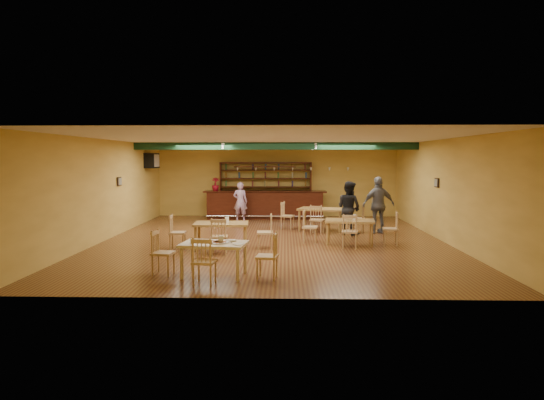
{
  "coord_description": "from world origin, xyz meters",
  "views": [
    {
      "loc": [
        0.36,
        -14.14,
        2.44
      ],
      "look_at": [
        -0.05,
        0.6,
        1.15
      ],
      "focal_mm": 31.55,
      "sensor_mm": 36.0,
      "label": 1
    }
  ],
  "objects_px": {
    "patron_right_a": "(349,208)",
    "near_table": "(214,260)",
    "patron_bar": "(240,202)",
    "bar_counter": "(265,205)",
    "dining_table_d": "(350,232)",
    "dining_table_b": "(322,219)",
    "dining_table_c": "(221,236)"
  },
  "relations": [
    {
      "from": "near_table",
      "to": "patron_right_a",
      "type": "bearing_deg",
      "value": 65.22
    },
    {
      "from": "patron_bar",
      "to": "dining_table_d",
      "type": "bearing_deg",
      "value": 131.64
    },
    {
      "from": "dining_table_d",
      "to": "near_table",
      "type": "xyz_separation_m",
      "value": [
        -3.31,
        -3.89,
        0.01
      ]
    },
    {
      "from": "near_table",
      "to": "patron_bar",
      "type": "relative_size",
      "value": 0.87
    },
    {
      "from": "bar_counter",
      "to": "dining_table_b",
      "type": "distance_m",
      "value": 3.86
    },
    {
      "from": "bar_counter",
      "to": "dining_table_d",
      "type": "height_order",
      "value": "bar_counter"
    },
    {
      "from": "near_table",
      "to": "dining_table_c",
      "type": "bearing_deg",
      "value": 102.24
    },
    {
      "from": "patron_bar",
      "to": "patron_right_a",
      "type": "xyz_separation_m",
      "value": [
        3.79,
        -3.23,
        0.1
      ]
    },
    {
      "from": "dining_table_c",
      "to": "patron_right_a",
      "type": "height_order",
      "value": "patron_right_a"
    },
    {
      "from": "dining_table_b",
      "to": "dining_table_c",
      "type": "distance_m",
      "value": 4.5
    },
    {
      "from": "near_table",
      "to": "patron_bar",
      "type": "height_order",
      "value": "patron_bar"
    },
    {
      "from": "dining_table_d",
      "to": "patron_bar",
      "type": "xyz_separation_m",
      "value": [
        -3.6,
        4.89,
        0.42
      ]
    },
    {
      "from": "bar_counter",
      "to": "near_table",
      "type": "height_order",
      "value": "bar_counter"
    },
    {
      "from": "near_table",
      "to": "patron_right_a",
      "type": "height_order",
      "value": "patron_right_a"
    },
    {
      "from": "patron_right_a",
      "to": "near_table",
      "type": "bearing_deg",
      "value": 103.33
    },
    {
      "from": "dining_table_c",
      "to": "patron_bar",
      "type": "xyz_separation_m",
      "value": [
        -0.04,
        5.83,
        0.4
      ]
    },
    {
      "from": "patron_bar",
      "to": "bar_counter",
      "type": "bearing_deg",
      "value": -133.18
    },
    {
      "from": "dining_table_c",
      "to": "patron_right_a",
      "type": "distance_m",
      "value": 4.59
    },
    {
      "from": "near_table",
      "to": "patron_right_a",
      "type": "xyz_separation_m",
      "value": [
        3.5,
        5.55,
        0.5
      ]
    },
    {
      "from": "bar_counter",
      "to": "patron_right_a",
      "type": "bearing_deg",
      "value": -54.89
    },
    {
      "from": "dining_table_d",
      "to": "patron_right_a",
      "type": "distance_m",
      "value": 1.75
    },
    {
      "from": "patron_bar",
      "to": "patron_right_a",
      "type": "bearing_deg",
      "value": 144.82
    },
    {
      "from": "patron_bar",
      "to": "near_table",
      "type": "bearing_deg",
      "value": 97.19
    },
    {
      "from": "dining_table_d",
      "to": "near_table",
      "type": "bearing_deg",
      "value": -122.85
    },
    {
      "from": "patron_bar",
      "to": "dining_table_b",
      "type": "bearing_deg",
      "value": 146.14
    },
    {
      "from": "dining_table_c",
      "to": "patron_right_a",
      "type": "bearing_deg",
      "value": 31.81
    },
    {
      "from": "dining_table_d",
      "to": "near_table",
      "type": "relative_size",
      "value": 1.05
    },
    {
      "from": "dining_table_c",
      "to": "patron_bar",
      "type": "distance_m",
      "value": 5.85
    },
    {
      "from": "near_table",
      "to": "dining_table_b",
      "type": "bearing_deg",
      "value": 74.42
    },
    {
      "from": "dining_table_d",
      "to": "patron_bar",
      "type": "relative_size",
      "value": 0.91
    },
    {
      "from": "bar_counter",
      "to": "dining_table_c",
      "type": "bearing_deg",
      "value": -97.64
    },
    {
      "from": "near_table",
      "to": "patron_bar",
      "type": "bearing_deg",
      "value": 99.33
    }
  ]
}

